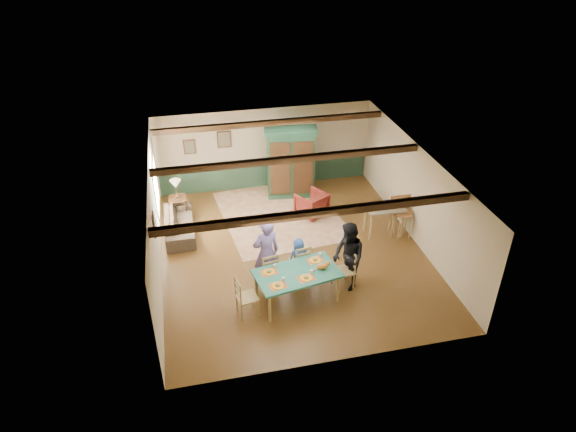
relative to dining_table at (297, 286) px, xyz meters
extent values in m
plane|color=#4D3115|center=(0.34, 1.94, -0.41)|extent=(8.00, 8.00, 0.00)
cube|color=beige|center=(0.34, 5.94, 0.94)|extent=(7.00, 0.02, 2.70)
cube|color=beige|center=(-3.16, 1.94, 0.94)|extent=(0.02, 8.00, 2.70)
cube|color=beige|center=(3.84, 1.94, 0.94)|extent=(0.02, 8.00, 2.70)
cube|color=silver|center=(0.34, 1.94, 2.29)|extent=(7.00, 8.00, 0.02)
cube|color=#1F3928|center=(0.34, 5.92, 0.04)|extent=(6.95, 0.03, 0.90)
cube|color=black|center=(0.34, -0.36, 2.20)|extent=(6.95, 0.16, 0.16)
cube|color=black|center=(0.34, 2.34, 2.20)|extent=(6.95, 0.16, 0.16)
cube|color=black|center=(0.34, 4.94, 2.20)|extent=(6.95, 0.16, 0.16)
imported|color=#7261A7|center=(-0.58, 0.77, 0.53)|extent=(0.75, 0.56, 1.87)
imported|color=black|center=(1.33, 0.25, 0.49)|extent=(0.82, 0.98, 1.79)
imported|color=#244992|center=(0.27, 0.93, 0.14)|extent=(0.59, 0.44, 1.09)
cube|color=beige|center=(0.41, 3.94, -0.40)|extent=(3.79, 4.35, 0.01)
cube|color=#143322|center=(1.02, 5.10, 0.75)|extent=(1.71, 0.87, 2.30)
imported|color=#450F0D|center=(1.36, 3.77, -0.04)|extent=(1.10, 1.10, 0.74)
imported|color=#3D3226|center=(-2.61, 3.61, -0.10)|extent=(0.82, 2.07, 0.60)
camera|label=1|loc=(-2.28, -9.23, 7.78)|focal=32.00mm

